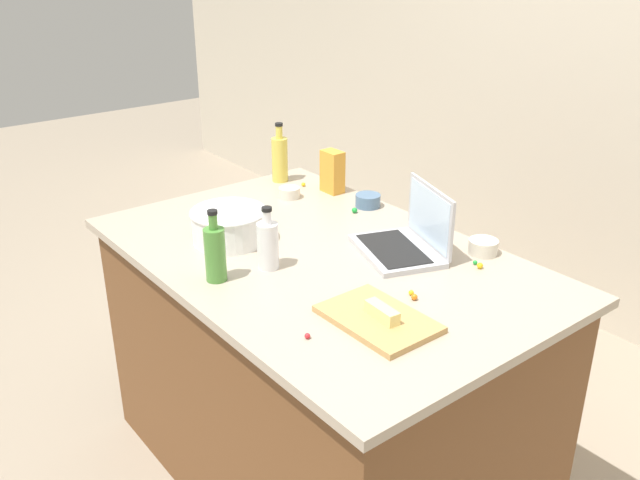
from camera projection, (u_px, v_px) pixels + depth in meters
name	position (u px, v px, depth m)	size (l,w,h in m)	color
ground_plane	(320.00, 469.00, 2.59)	(12.00, 12.00, 0.00)	gray
wall_back	(634.00, 68.00, 3.09)	(8.00, 0.10, 2.60)	beige
island_counter	(320.00, 369.00, 2.41)	(1.53, 0.98, 0.90)	brown
laptop	(407.00, 239.00, 2.22)	(0.37, 0.32, 0.22)	#B7B7BC
mixing_bowl_large	(229.00, 225.00, 2.30)	(0.26, 0.26, 0.11)	white
bottle_vinegar	(268.00, 244.00, 2.10)	(0.07, 0.07, 0.20)	white
bottle_oil	(280.00, 158.00, 2.85)	(0.07, 0.07, 0.25)	#DBC64C
bottle_olive	(215.00, 253.00, 2.02)	(0.06, 0.06, 0.22)	#4C8C38
cutting_board	(378.00, 319.00, 1.83)	(0.31, 0.21, 0.02)	tan
butter_stick_left	(382.00, 312.00, 1.81)	(0.11, 0.04, 0.04)	#F4E58C
ramekin_small	(368.00, 201.00, 2.61)	(0.10, 0.10, 0.05)	slate
ramekin_medium	(483.00, 247.00, 2.22)	(0.10, 0.10, 0.05)	beige
ramekin_wide	(289.00, 193.00, 2.70)	(0.08, 0.08, 0.04)	beige
candy_bag	(332.00, 172.00, 2.73)	(0.09, 0.06, 0.17)	gold
candy_0	(411.00, 293.00, 1.97)	(0.02, 0.02, 0.02)	yellow
candy_1	(414.00, 297.00, 1.94)	(0.02, 0.02, 0.02)	orange
candy_2	(303.00, 184.00, 2.82)	(0.02, 0.02, 0.02)	yellow
candy_3	(480.00, 266.00, 2.13)	(0.02, 0.02, 0.02)	yellow
candy_4	(355.00, 210.00, 2.55)	(0.02, 0.02, 0.02)	green
candy_5	(307.00, 336.00, 1.76)	(0.02, 0.02, 0.02)	red
candy_6	(475.00, 262.00, 2.15)	(0.01, 0.01, 0.01)	green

